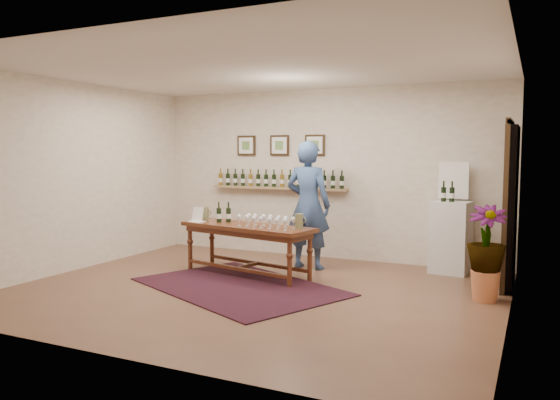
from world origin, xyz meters
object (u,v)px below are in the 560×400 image
at_px(tasting_table, 247,232).
at_px(display_pedestal, 451,237).
at_px(potted_plant, 486,253).
at_px(person, 308,205).

height_order(tasting_table, display_pedestal, display_pedestal).
relative_size(tasting_table, display_pedestal, 2.04).
relative_size(display_pedestal, potted_plant, 1.06).
xyz_separation_m(tasting_table, display_pedestal, (2.62, 1.41, -0.09)).
bearing_deg(tasting_table, display_pedestal, 40.31).
distance_m(display_pedestal, person, 2.14).
xyz_separation_m(tasting_table, person, (0.62, 0.80, 0.35)).
xyz_separation_m(display_pedestal, person, (-2.00, -0.62, 0.44)).
distance_m(tasting_table, potted_plant, 3.22).
distance_m(potted_plant, person, 2.75).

